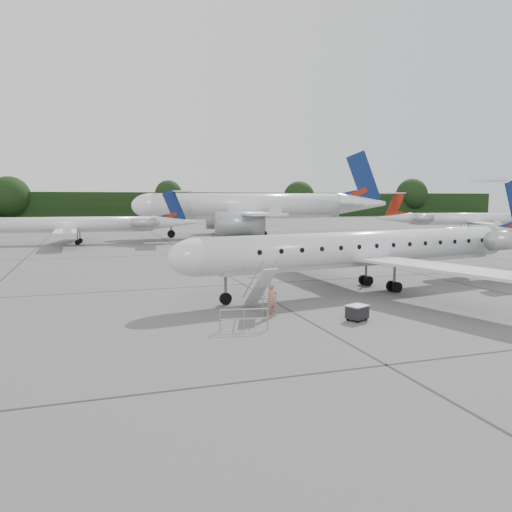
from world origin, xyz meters
name	(u,v)px	position (x,y,z in m)	size (l,w,h in m)	color
ground	(347,299)	(0.00, 0.00, 0.00)	(320.00, 320.00, 0.00)	#5B5B58
treeline	(142,205)	(0.00, 130.00, 4.00)	(260.00, 4.00, 8.00)	black
main_regional_jet	(368,231)	(2.78, 2.46, 3.91)	(30.53, 21.98, 7.83)	silver
airstair	(260,289)	(-6.04, -1.34, 1.23)	(0.85, 2.46, 2.45)	silver
passenger	(272,300)	(-5.83, -2.71, 0.85)	(0.62, 0.41, 1.70)	#996653
safety_railing	(244,320)	(-8.01, -4.92, 0.50)	(2.20, 0.08, 1.00)	gray
baggage_cart	(357,312)	(-2.08, -4.84, 0.42)	(0.96, 0.78, 0.84)	black
bg_narrowbody	(248,193)	(9.05, 49.58, 6.87)	(38.25, 27.54, 13.73)	silver
bg_regional_left	(70,217)	(-17.30, 44.50, 3.63)	(27.65, 19.90, 7.25)	silver
bg_regional_right	(471,213)	(47.95, 44.31, 3.59)	(27.34, 19.69, 7.17)	silver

